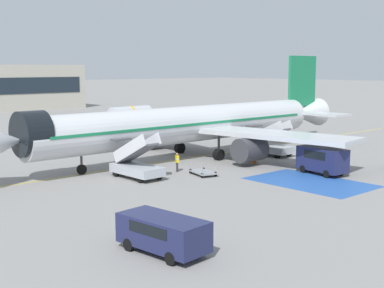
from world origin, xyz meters
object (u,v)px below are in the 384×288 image
object	(u,v)px
fuel_tanker	(126,118)
baggage_cart	(203,172)
boarding_stairs_aft	(270,146)
airliner	(191,124)
service_van_2	(322,158)
traffic_cone_0	(254,160)
service_van_1	(163,231)
boarding_stairs_forward	(137,166)
ground_crew_0	(239,152)
ground_crew_1	(177,161)

from	to	relation	value
fuel_tanker	baggage_cart	world-z (taller)	fuel_tanker
boarding_stairs_aft	baggage_cart	bearing A→B (deg)	-167.13
airliner	service_van_2	bearing A→B (deg)	-169.42
traffic_cone_0	fuel_tanker	bearing A→B (deg)	78.47
service_van_1	baggage_cart	distance (m)	19.19
service_van_1	fuel_tanker	bearing A→B (deg)	51.02
baggage_cart	boarding_stairs_forward	bearing A→B (deg)	165.63
ground_crew_0	traffic_cone_0	bearing A→B (deg)	177.67
ground_crew_1	fuel_tanker	bearing A→B (deg)	-5.04
boarding_stairs_aft	baggage_cart	size ratio (longest dim) A/B	1.82
service_van_2	ground_crew_1	world-z (taller)	service_van_2
service_van_2	ground_crew_0	xyz separation A→B (m)	(-0.79, 8.95, -0.43)
service_van_1	traffic_cone_0	distance (m)	25.73
baggage_cart	ground_crew_1	bearing A→B (deg)	120.19
airliner	boarding_stairs_aft	xyz separation A→B (m)	(7.02, -4.24, -2.39)
fuel_tanker	ground_crew_0	distance (m)	29.12
fuel_tanker	service_van_2	xyz separation A→B (m)	(-5.78, -37.31, -0.40)
service_van_2	traffic_cone_0	distance (m)	7.40
fuel_tanker	service_van_1	world-z (taller)	fuel_tanker
service_van_1	ground_crew_1	world-z (taller)	service_van_1
airliner	boarding_stairs_forward	xyz separation A→B (m)	(-9.95, -4.47, -2.37)
ground_crew_0	ground_crew_1	world-z (taller)	ground_crew_1
airliner	baggage_cart	world-z (taller)	airliner
boarding_stairs_aft	ground_crew_0	distance (m)	5.09
airliner	fuel_tanker	xyz separation A→B (m)	(8.52, 23.71, -1.60)
service_van_2	traffic_cone_0	xyz separation A→B (m)	(-0.34, 7.31, -1.09)
ground_crew_1	traffic_cone_0	xyz separation A→B (m)	(8.17, -1.63, -0.69)
airliner	boarding_stairs_forward	bearing A→B (deg)	113.41
boarding_stairs_aft	traffic_cone_0	bearing A→B (deg)	-156.94
airliner	baggage_cart	xyz separation A→B (m)	(-5.06, -7.18, -3.09)
service_van_1	ground_crew_0	world-z (taller)	service_van_1
ground_crew_1	traffic_cone_0	distance (m)	8.36
baggage_cart	traffic_cone_0	distance (m)	7.52
traffic_cone_0	ground_crew_0	bearing A→B (deg)	105.30
fuel_tanker	traffic_cone_0	size ratio (longest dim) A/B	20.69
airliner	service_van_1	bearing A→B (deg)	134.79
baggage_cart	fuel_tanker	bearing A→B (deg)	80.84
service_van_1	boarding_stairs_aft	bearing A→B (deg)	24.26
service_van_1	service_van_2	distance (m)	23.05
service_van_1	ground_crew_1	xyz separation A→B (m)	(13.67, 15.21, -0.15)
ground_crew_0	traffic_cone_0	world-z (taller)	ground_crew_0
boarding_stairs_forward	boarding_stairs_aft	distance (m)	16.98
fuel_tanker	ground_crew_0	xyz separation A→B (m)	(-6.57, -28.35, -0.84)
ground_crew_1	service_van_2	bearing A→B (deg)	-114.74
airliner	boarding_stairs_forward	distance (m)	11.17
service_van_2	traffic_cone_0	bearing A→B (deg)	-79.17
ground_crew_0	service_van_1	bearing A→B (deg)	107.78
fuel_tanker	boarding_stairs_aft	bearing A→B (deg)	173.24
baggage_cart	boarding_stairs_aft	bearing A→B (deg)	28.25
fuel_tanker	ground_crew_0	world-z (taller)	fuel_tanker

